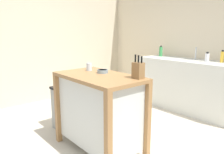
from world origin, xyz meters
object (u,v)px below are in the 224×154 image
knife_block (138,70)px  bottle_spray_cleaner (207,58)px  bottle_dish_soap (222,57)px  drinking_cup (89,67)px  kitchen_island (99,109)px  bowl_stoneware_deep (103,71)px  sink_faucet (196,53)px  bottle_hand_soap (161,51)px  trash_bin (65,108)px

knife_block → bottle_spray_cleaner: (-0.16, 1.81, -0.02)m
bottle_dish_soap → bottle_spray_cleaner: (-0.17, -0.16, -0.02)m
drinking_cup → kitchen_island: bearing=-15.0°
knife_block → drinking_cup: size_ratio=2.59×
bowl_stoneware_deep → drinking_cup: 0.24m
bowl_stoneware_deep → bottle_spray_cleaner: 1.93m
sink_faucet → bottle_hand_soap: bearing=-175.2°
bowl_stoneware_deep → bottle_dish_soap: bottle_dish_soap is taller
drinking_cup → bottle_hand_soap: bearing=102.6°
drinking_cup → bottle_dish_soap: bearing=70.8°
kitchen_island → knife_block: bearing=26.7°
kitchen_island → bottle_hand_soap: 2.33m
kitchen_island → bottle_hand_soap: size_ratio=5.01×
kitchen_island → sink_faucet: sink_faucet is taller
knife_block → sink_faucet: knife_block is taller
knife_block → trash_bin: (-1.19, -0.24, -0.69)m
bowl_stoneware_deep → kitchen_island: bearing=-58.1°
bowl_stoneware_deep → trash_bin: 0.95m
trash_bin → bottle_hand_soap: bottle_hand_soap is taller
bottle_spray_cleaner → bottle_dish_soap: bearing=43.0°
kitchen_island → bottle_dish_soap: bearing=79.0°
sink_faucet → bottle_dish_soap: 0.47m
knife_block → bottle_dish_soap: knife_block is taller
knife_block → kitchen_island: bearing=-153.3°
knife_block → bottle_hand_soap: (-1.18, 1.93, -0.00)m
kitchen_island → bottle_spray_cleaner: 2.09m
knife_block → drinking_cup: knife_block is taller
trash_bin → bottle_spray_cleaner: (1.03, 2.05, 0.67)m
knife_block → bottle_hand_soap: size_ratio=1.18×
trash_bin → knife_block: bearing=11.5°
drinking_cup → bottle_hand_soap: (-0.46, 2.06, 0.04)m
kitchen_island → bottle_hand_soap: (-0.76, 2.14, 0.50)m
bottle_dish_soap → bottle_spray_cleaner: bearing=-137.0°
kitchen_island → drinking_cup: bearing=165.0°
sink_faucet → bottle_hand_soap: sink_faucet is taller
trash_bin → bottle_spray_cleaner: bottle_spray_cleaner is taller
knife_block → drinking_cup: bearing=-170.0°
bottle_dish_soap → bottle_hand_soap: (-1.19, -0.04, 0.01)m
drinking_cup → knife_block: bearing=10.0°
bottle_spray_cleaner → sink_faucet: bearing=149.1°
kitchen_island → bottle_spray_cleaner: (0.26, 2.02, 0.47)m
drinking_cup → sink_faucet: size_ratio=0.44×
knife_block → bowl_stoneware_deep: 0.50m
drinking_cup → trash_bin: bearing=-166.2°
knife_block → bottle_dish_soap: bearing=89.7°
knife_block → trash_bin: 1.40m
bottle_dish_soap → bottle_hand_soap: size_ratio=0.94×
knife_block → bottle_spray_cleaner: knife_block is taller
kitchen_island → sink_faucet: size_ratio=4.86×
sink_faucet → bottle_hand_soap: size_ratio=1.03×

